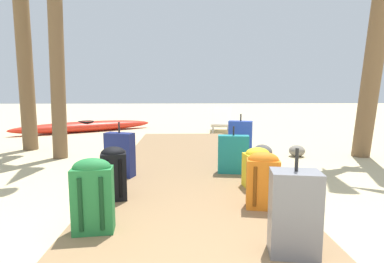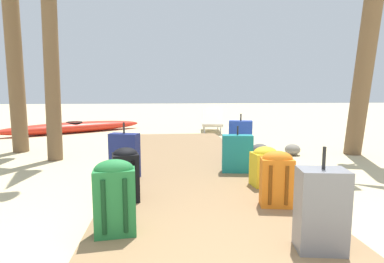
{
  "view_description": "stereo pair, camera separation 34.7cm",
  "coord_description": "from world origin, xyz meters",
  "px_view_note": "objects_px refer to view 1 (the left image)",
  "views": [
    {
      "loc": [
        -0.1,
        -1.26,
        1.21
      ],
      "look_at": [
        0.09,
        3.89,
        0.55
      ],
      "focal_mm": 28.16,
      "sensor_mm": 36.0,
      "label": 1
    },
    {
      "loc": [
        -0.45,
        -1.24,
        1.21
      ],
      "look_at": [
        0.09,
        3.89,
        0.55
      ],
      "focal_mm": 28.16,
      "sensor_mm": 36.0,
      "label": 2
    }
  ],
  "objects_px": {
    "suitcase_grey": "(294,213)",
    "lounge_chair": "(221,122)",
    "backpack_green": "(93,194)",
    "backpack_orange": "(263,179)",
    "suitcase_blue": "(240,141)",
    "suitcase_navy": "(120,155)",
    "backpack_black": "(114,172)",
    "suitcase_teal": "(233,154)",
    "backpack_yellow": "(257,166)",
    "kayak": "(86,126)"
  },
  "relations": [
    {
      "from": "suitcase_grey",
      "to": "lounge_chair",
      "type": "bearing_deg",
      "value": 86.42
    },
    {
      "from": "backpack_green",
      "to": "backpack_orange",
      "type": "bearing_deg",
      "value": 16.87
    },
    {
      "from": "lounge_chair",
      "to": "suitcase_grey",
      "type": "bearing_deg",
      "value": -93.58
    },
    {
      "from": "suitcase_blue",
      "to": "suitcase_navy",
      "type": "xyz_separation_m",
      "value": [
        -1.83,
        -0.9,
        -0.03
      ]
    },
    {
      "from": "suitcase_grey",
      "to": "backpack_black",
      "type": "height_order",
      "value": "suitcase_grey"
    },
    {
      "from": "suitcase_blue",
      "to": "suitcase_navy",
      "type": "relative_size",
      "value": 1.05
    },
    {
      "from": "suitcase_blue",
      "to": "suitcase_navy",
      "type": "bearing_deg",
      "value": -153.7
    },
    {
      "from": "suitcase_grey",
      "to": "lounge_chair",
      "type": "relative_size",
      "value": 0.48
    },
    {
      "from": "suitcase_blue",
      "to": "suitcase_grey",
      "type": "bearing_deg",
      "value": -94.07
    },
    {
      "from": "suitcase_teal",
      "to": "backpack_yellow",
      "type": "bearing_deg",
      "value": -74.98
    },
    {
      "from": "backpack_green",
      "to": "lounge_chair",
      "type": "bearing_deg",
      "value": 73.92
    },
    {
      "from": "backpack_green",
      "to": "backpack_black",
      "type": "distance_m",
      "value": 0.78
    },
    {
      "from": "backpack_green",
      "to": "backpack_orange",
      "type": "height_order",
      "value": "backpack_green"
    },
    {
      "from": "suitcase_teal",
      "to": "kayak",
      "type": "height_order",
      "value": "suitcase_teal"
    },
    {
      "from": "suitcase_blue",
      "to": "backpack_black",
      "type": "relative_size",
      "value": 1.38
    },
    {
      "from": "backpack_yellow",
      "to": "backpack_black",
      "type": "relative_size",
      "value": 0.85
    },
    {
      "from": "backpack_orange",
      "to": "suitcase_blue",
      "type": "bearing_deg",
      "value": 84.66
    },
    {
      "from": "backpack_black",
      "to": "kayak",
      "type": "relative_size",
      "value": 0.14
    },
    {
      "from": "backpack_green",
      "to": "lounge_chair",
      "type": "distance_m",
      "value": 7.04
    },
    {
      "from": "suitcase_grey",
      "to": "kayak",
      "type": "height_order",
      "value": "suitcase_grey"
    },
    {
      "from": "backpack_yellow",
      "to": "kayak",
      "type": "distance_m",
      "value": 7.13
    },
    {
      "from": "lounge_chair",
      "to": "kayak",
      "type": "height_order",
      "value": "lounge_chair"
    },
    {
      "from": "kayak",
      "to": "backpack_orange",
      "type": "bearing_deg",
      "value": -60.51
    },
    {
      "from": "backpack_green",
      "to": "suitcase_grey",
      "type": "xyz_separation_m",
      "value": [
        1.5,
        -0.4,
        -0.02
      ]
    },
    {
      "from": "backpack_black",
      "to": "backpack_orange",
      "type": "bearing_deg",
      "value": -11.85
    },
    {
      "from": "suitcase_teal",
      "to": "kayak",
      "type": "bearing_deg",
      "value": 124.81
    },
    {
      "from": "suitcase_blue",
      "to": "suitcase_navy",
      "type": "height_order",
      "value": "suitcase_blue"
    },
    {
      "from": "suitcase_blue",
      "to": "backpack_yellow",
      "type": "height_order",
      "value": "suitcase_blue"
    },
    {
      "from": "suitcase_navy",
      "to": "lounge_chair",
      "type": "relative_size",
      "value": 0.47
    },
    {
      "from": "suitcase_blue",
      "to": "suitcase_navy",
      "type": "distance_m",
      "value": 2.04
    },
    {
      "from": "backpack_black",
      "to": "suitcase_grey",
      "type": "bearing_deg",
      "value": -38.1
    },
    {
      "from": "backpack_orange",
      "to": "suitcase_grey",
      "type": "bearing_deg",
      "value": -90.93
    },
    {
      "from": "suitcase_blue",
      "to": "lounge_chair",
      "type": "bearing_deg",
      "value": 86.77
    },
    {
      "from": "suitcase_navy",
      "to": "kayak",
      "type": "xyz_separation_m",
      "value": [
        -2.13,
        5.45,
        -0.21
      ]
    },
    {
      "from": "suitcase_blue",
      "to": "backpack_black",
      "type": "xyz_separation_m",
      "value": [
        -1.71,
        -1.79,
        -0.04
      ]
    },
    {
      "from": "suitcase_grey",
      "to": "backpack_black",
      "type": "distance_m",
      "value": 1.91
    },
    {
      "from": "suitcase_teal",
      "to": "backpack_yellow",
      "type": "relative_size",
      "value": 1.38
    },
    {
      "from": "suitcase_grey",
      "to": "backpack_yellow",
      "type": "bearing_deg",
      "value": 85.08
    },
    {
      "from": "backpack_yellow",
      "to": "lounge_chair",
      "type": "xyz_separation_m",
      "value": [
        0.32,
        5.64,
        -0.01
      ]
    },
    {
      "from": "backpack_yellow",
      "to": "lounge_chair",
      "type": "height_order",
      "value": "lounge_chair"
    },
    {
      "from": "backpack_green",
      "to": "suitcase_grey",
      "type": "distance_m",
      "value": 1.55
    },
    {
      "from": "backpack_yellow",
      "to": "backpack_black",
      "type": "bearing_deg",
      "value": -167.86
    },
    {
      "from": "suitcase_blue",
      "to": "suitcase_grey",
      "type": "distance_m",
      "value": 2.97
    },
    {
      "from": "backpack_orange",
      "to": "suitcase_grey",
      "type": "distance_m",
      "value": 0.86
    },
    {
      "from": "suitcase_blue",
      "to": "backpack_black",
      "type": "distance_m",
      "value": 2.48
    },
    {
      "from": "backpack_yellow",
      "to": "backpack_green",
      "type": "bearing_deg",
      "value": -145.34
    },
    {
      "from": "suitcase_grey",
      "to": "backpack_yellow",
      "type": "height_order",
      "value": "suitcase_grey"
    },
    {
      "from": "suitcase_navy",
      "to": "suitcase_blue",
      "type": "bearing_deg",
      "value": 26.3
    },
    {
      "from": "backpack_orange",
      "to": "suitcase_grey",
      "type": "xyz_separation_m",
      "value": [
        -0.01,
        -0.86,
        0.01
      ]
    },
    {
      "from": "suitcase_grey",
      "to": "kayak",
      "type": "bearing_deg",
      "value": 116.52
    }
  ]
}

